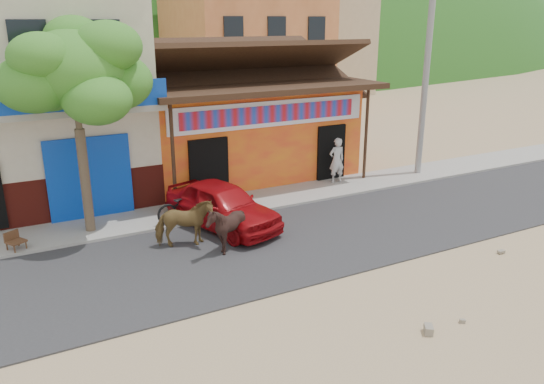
% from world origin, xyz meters
% --- Properties ---
extents(ground, '(120.00, 120.00, 0.00)m').
position_xyz_m(ground, '(0.00, 0.00, 0.00)').
color(ground, '#9E825B').
rests_on(ground, ground).
extents(road, '(60.00, 5.00, 0.04)m').
position_xyz_m(road, '(0.00, 2.50, 0.02)').
color(road, '#28282B').
rests_on(road, ground).
extents(sidewalk, '(60.00, 2.00, 0.12)m').
position_xyz_m(sidewalk, '(0.00, 6.00, 0.06)').
color(sidewalk, gray).
rests_on(sidewalk, ground).
extents(dance_club, '(8.00, 6.00, 3.60)m').
position_xyz_m(dance_club, '(2.00, 10.00, 1.80)').
color(dance_club, orange).
rests_on(dance_club, ground).
extents(cafe_building, '(7.00, 6.00, 7.00)m').
position_xyz_m(cafe_building, '(-5.50, 10.00, 3.50)').
color(cafe_building, beige).
rests_on(cafe_building, ground).
extents(apartment_front, '(9.00, 9.00, 12.00)m').
position_xyz_m(apartment_front, '(9.00, 24.00, 6.00)').
color(apartment_front, '#CC723F').
rests_on(apartment_front, ground).
extents(apartment_rear, '(8.00, 8.00, 10.00)m').
position_xyz_m(apartment_rear, '(18.00, 30.00, 5.00)').
color(apartment_rear, tan).
rests_on(apartment_rear, ground).
extents(tree, '(3.00, 3.00, 6.00)m').
position_xyz_m(tree, '(-4.60, 5.80, 3.12)').
color(tree, '#2D721E').
rests_on(tree, sidewalk).
extents(utility_pole, '(0.24, 0.24, 8.00)m').
position_xyz_m(utility_pole, '(8.20, 6.00, 4.12)').
color(utility_pole, gray).
rests_on(utility_pole, sidewalk).
extents(cow_tan, '(1.70, 1.07, 1.33)m').
position_xyz_m(cow_tan, '(-2.48, 3.55, 0.70)').
color(cow_tan, brown).
rests_on(cow_tan, road).
extents(cow_dark, '(1.47, 1.37, 1.36)m').
position_xyz_m(cow_dark, '(-1.59, 2.68, 0.72)').
color(cow_dark, black).
rests_on(cow_dark, road).
extents(red_car, '(2.77, 4.36, 1.38)m').
position_xyz_m(red_car, '(-1.00, 4.41, 0.73)').
color(red_car, '#A40B10').
rests_on(red_car, road).
extents(scooter, '(1.95, 0.93, 0.98)m').
position_xyz_m(scooter, '(-1.85, 5.30, 0.61)').
color(scooter, black).
rests_on(scooter, sidewalk).
extents(pedestrian, '(0.65, 0.45, 1.71)m').
position_xyz_m(pedestrian, '(4.50, 6.42, 0.97)').
color(pedestrian, '#BABABA').
rests_on(pedestrian, sidewalk).
extents(cafe_chair_right, '(0.58, 0.58, 0.90)m').
position_xyz_m(cafe_chair_right, '(-6.60, 5.30, 0.57)').
color(cafe_chair_right, '#4B3419').
rests_on(cafe_chair_right, sidewalk).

